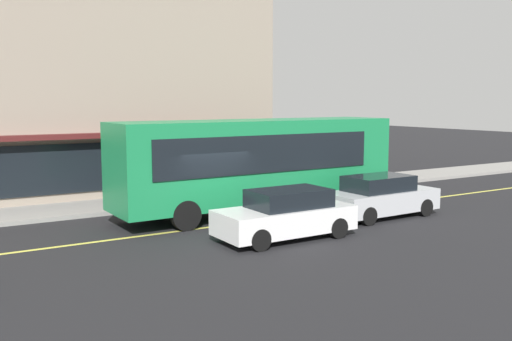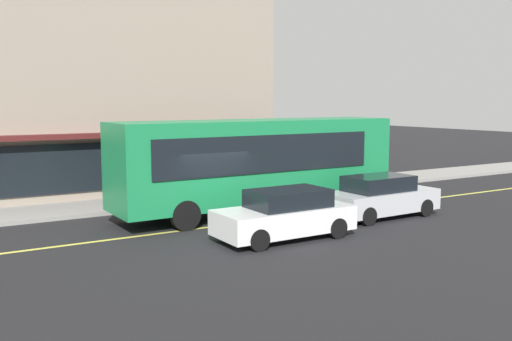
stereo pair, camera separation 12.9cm
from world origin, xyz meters
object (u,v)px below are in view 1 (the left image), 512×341
(traffic_light, at_px, (306,137))
(car_white, at_px, (286,215))
(car_silver, at_px, (380,197))
(pedestrian_at_corner, at_px, (189,175))
(pedestrian_by_curb, at_px, (204,168))
(bus, at_px, (259,161))

(traffic_light, relative_size, car_white, 0.74)
(car_silver, height_order, pedestrian_at_corner, pedestrian_at_corner)
(pedestrian_at_corner, height_order, pedestrian_by_curb, pedestrian_by_curb)
(bus, bearing_deg, car_silver, -40.22)
(pedestrian_by_curb, bearing_deg, traffic_light, -21.43)
(bus, height_order, car_silver, bus)
(bus, relative_size, car_white, 2.59)
(traffic_light, distance_m, pedestrian_at_corner, 6.09)
(traffic_light, relative_size, pedestrian_by_curb, 1.81)
(traffic_light, height_order, car_white, traffic_light)
(pedestrian_by_curb, bearing_deg, car_white, -99.64)
(pedestrian_by_curb, bearing_deg, car_silver, -66.76)
(car_white, height_order, car_silver, same)
(car_white, height_order, pedestrian_at_corner, pedestrian_at_corner)
(bus, height_order, pedestrian_at_corner, bus)
(traffic_light, bearing_deg, bus, -144.94)
(traffic_light, xyz_separation_m, car_silver, (-1.03, -6.01, -1.79))
(traffic_light, height_order, pedestrian_at_corner, traffic_light)
(bus, bearing_deg, car_white, -109.75)
(bus, distance_m, car_silver, 4.64)
(pedestrian_at_corner, bearing_deg, car_silver, -50.36)
(bus, height_order, pedestrian_by_curb, bus)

